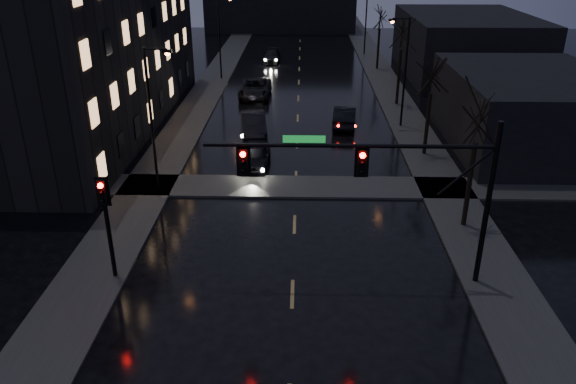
# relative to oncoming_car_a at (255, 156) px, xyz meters

# --- Properties ---
(sidewalk_left) EXTENTS (3.00, 140.00, 0.12)m
(sidewalk_left) POSITION_rel_oncoming_car_a_xyz_m (-5.95, 13.27, -0.66)
(sidewalk_left) COLOR #2D2D2B
(sidewalk_left) RESTS_ON ground
(sidewalk_right) EXTENTS (3.00, 140.00, 0.12)m
(sidewalk_right) POSITION_rel_oncoming_car_a_xyz_m (11.05, 13.27, -0.66)
(sidewalk_right) COLOR #2D2D2B
(sidewalk_right) RESTS_ON ground
(sidewalk_cross) EXTENTS (40.00, 3.00, 0.12)m
(sidewalk_cross) POSITION_rel_oncoming_car_a_xyz_m (2.55, -3.23, -0.66)
(sidewalk_cross) COLOR #2D2D2B
(sidewalk_cross) RESTS_ON ground
(apartment_block) EXTENTS (12.00, 30.00, 12.00)m
(apartment_block) POSITION_rel_oncoming_car_a_xyz_m (-13.95, 8.27, 5.28)
(apartment_block) COLOR black
(apartment_block) RESTS_ON ground
(commercial_right_near) EXTENTS (10.00, 14.00, 5.00)m
(commercial_right_near) POSITION_rel_oncoming_car_a_xyz_m (18.05, 4.27, 1.78)
(commercial_right_near) COLOR black
(commercial_right_near) RESTS_ON ground
(commercial_right_far) EXTENTS (12.00, 18.00, 6.00)m
(commercial_right_far) POSITION_rel_oncoming_car_a_xyz_m (19.55, 26.27, 2.28)
(commercial_right_far) COLOR black
(commercial_right_far) RESTS_ON ground
(far_block) EXTENTS (22.00, 10.00, 8.00)m
(far_block) POSITION_rel_oncoming_car_a_xyz_m (-0.45, 56.27, 3.28)
(far_block) COLOR black
(far_block) RESTS_ON ground
(signal_mast) EXTENTS (11.11, 0.41, 7.00)m
(signal_mast) POSITION_rel_oncoming_car_a_xyz_m (6.40, -12.73, 4.15)
(signal_mast) COLOR black
(signal_mast) RESTS_ON ground
(signal_pole_left) EXTENTS (0.35, 0.41, 4.53)m
(signal_pole_left) POSITION_rel_oncoming_car_a_xyz_m (-4.95, -12.74, 2.30)
(signal_pole_left) COLOR black
(signal_pole_left) RESTS_ON ground
(tree_near) EXTENTS (3.52, 3.52, 8.08)m
(tree_near) POSITION_rel_oncoming_car_a_xyz_m (10.95, -7.73, 5.50)
(tree_near) COLOR black
(tree_near) RESTS_ON ground
(tree_mid_a) EXTENTS (3.30, 3.30, 7.58)m
(tree_mid_a) POSITION_rel_oncoming_car_a_xyz_m (10.95, 2.27, 5.11)
(tree_mid_a) COLOR black
(tree_mid_a) RESTS_ON ground
(tree_mid_b) EXTENTS (3.74, 3.74, 8.59)m
(tree_mid_b) POSITION_rel_oncoming_car_a_xyz_m (10.95, 14.27, 5.89)
(tree_mid_b) COLOR black
(tree_mid_b) RESTS_ON ground
(tree_far) EXTENTS (3.43, 3.43, 7.88)m
(tree_far) POSITION_rel_oncoming_car_a_xyz_m (10.95, 28.27, 5.34)
(tree_far) COLOR black
(tree_far) RESTS_ON ground
(streetlight_l_near) EXTENTS (1.53, 0.28, 8.00)m
(streetlight_l_near) POSITION_rel_oncoming_car_a_xyz_m (-5.03, -3.73, 4.06)
(streetlight_l_near) COLOR black
(streetlight_l_near) RESTS_ON ground
(streetlight_l_far) EXTENTS (1.53, 0.28, 8.00)m
(streetlight_l_far) POSITION_rel_oncoming_car_a_xyz_m (-5.03, 23.27, 4.06)
(streetlight_l_far) COLOR black
(streetlight_l_far) RESTS_ON ground
(streetlight_r_mid) EXTENTS (1.53, 0.28, 8.00)m
(streetlight_r_mid) POSITION_rel_oncoming_car_a_xyz_m (10.14, 8.27, 4.06)
(streetlight_r_mid) COLOR black
(streetlight_r_mid) RESTS_ON ground
(streetlight_r_far) EXTENTS (1.53, 0.28, 8.00)m
(streetlight_r_far) POSITION_rel_oncoming_car_a_xyz_m (10.14, 36.27, 4.06)
(streetlight_r_far) COLOR black
(streetlight_r_far) RESTS_ON ground
(oncoming_car_a) EXTENTS (1.82, 4.26, 1.43)m
(oncoming_car_a) POSITION_rel_oncoming_car_a_xyz_m (0.00, 0.00, 0.00)
(oncoming_car_a) COLOR black
(oncoming_car_a) RESTS_ON ground
(oncoming_car_b) EXTENTS (2.33, 5.04, 1.60)m
(oncoming_car_b) POSITION_rel_oncoming_car_a_xyz_m (-0.61, 6.14, 0.08)
(oncoming_car_b) COLOR black
(oncoming_car_b) RESTS_ON ground
(oncoming_car_c) EXTENTS (2.71, 5.75, 1.59)m
(oncoming_car_c) POSITION_rel_oncoming_car_a_xyz_m (-1.30, 16.65, 0.08)
(oncoming_car_c) COLOR black
(oncoming_car_c) RESTS_ON ground
(oncoming_car_d) EXTENTS (1.90, 4.55, 1.31)m
(oncoming_car_d) POSITION_rel_oncoming_car_a_xyz_m (-0.63, 32.10, -0.06)
(oncoming_car_d) COLOR black
(oncoming_car_d) RESTS_ON ground
(lead_car) EXTENTS (2.10, 4.79, 1.53)m
(lead_car) POSITION_rel_oncoming_car_a_xyz_m (6.11, 8.37, 0.05)
(lead_car) COLOR black
(lead_car) RESTS_ON ground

